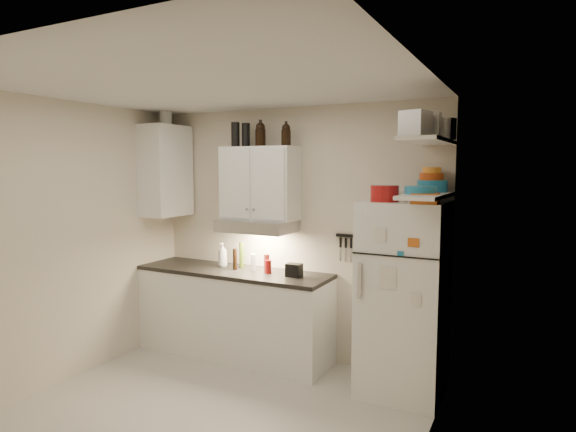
% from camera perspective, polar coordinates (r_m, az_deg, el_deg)
% --- Properties ---
extents(floor, '(3.20, 3.00, 0.02)m').
position_cam_1_polar(floor, '(4.20, -9.43, -22.70)').
color(floor, beige).
rests_on(floor, ground).
extents(ceiling, '(3.20, 3.00, 0.02)m').
position_cam_1_polar(ceiling, '(3.75, -10.10, 15.26)').
color(ceiling, silver).
rests_on(ceiling, ground).
extents(back_wall, '(3.20, 0.02, 2.60)m').
position_cam_1_polar(back_wall, '(5.03, 0.65, -2.09)').
color(back_wall, beige).
rests_on(back_wall, ground).
extents(left_wall, '(0.02, 3.00, 2.60)m').
position_cam_1_polar(left_wall, '(4.89, -25.03, -2.86)').
color(left_wall, beige).
rests_on(left_wall, ground).
extents(right_wall, '(0.02, 3.00, 2.60)m').
position_cam_1_polar(right_wall, '(3.09, 15.08, -7.26)').
color(right_wall, beige).
rests_on(right_wall, ground).
extents(base_cabinet, '(2.10, 0.60, 0.88)m').
position_cam_1_polar(base_cabinet, '(5.23, -6.43, -11.50)').
color(base_cabinet, white).
rests_on(base_cabinet, floor).
extents(countertop, '(2.10, 0.62, 0.04)m').
position_cam_1_polar(countertop, '(5.11, -6.49, -6.56)').
color(countertop, black).
rests_on(countertop, base_cabinet).
extents(upper_cabinet, '(0.80, 0.33, 0.75)m').
position_cam_1_polar(upper_cabinet, '(4.98, -3.35, 3.88)').
color(upper_cabinet, white).
rests_on(upper_cabinet, back_wall).
extents(side_cabinet, '(0.33, 0.55, 1.00)m').
position_cam_1_polar(side_cabinet, '(5.54, -14.29, 5.19)').
color(side_cabinet, white).
rests_on(side_cabinet, left_wall).
extents(range_hood, '(0.76, 0.46, 0.12)m').
position_cam_1_polar(range_hood, '(4.95, -3.70, -1.17)').
color(range_hood, silver).
rests_on(range_hood, back_wall).
extents(fridge, '(0.70, 0.68, 1.70)m').
position_cam_1_polar(fridge, '(4.37, 13.52, -9.47)').
color(fridge, white).
rests_on(fridge, floor).
extents(shelf_hi, '(0.30, 0.95, 0.03)m').
position_cam_1_polar(shelf_hi, '(4.05, 16.28, 8.56)').
color(shelf_hi, white).
rests_on(shelf_hi, right_wall).
extents(shelf_lo, '(0.30, 0.95, 0.03)m').
position_cam_1_polar(shelf_lo, '(4.05, 16.11, 2.34)').
color(shelf_lo, white).
rests_on(shelf_lo, right_wall).
extents(knife_strip, '(0.42, 0.02, 0.03)m').
position_cam_1_polar(knife_strip, '(4.74, 8.12, -2.39)').
color(knife_strip, black).
rests_on(knife_strip, back_wall).
extents(dutch_oven, '(0.28, 0.28, 0.14)m').
position_cam_1_polar(dutch_oven, '(4.14, 11.37, 2.63)').
color(dutch_oven, maroon).
rests_on(dutch_oven, fridge).
extents(book_stack, '(0.22, 0.27, 0.08)m').
position_cam_1_polar(book_stack, '(3.98, 15.98, 2.03)').
color(book_stack, '#CB5E19').
rests_on(book_stack, fridge).
extents(spice_jar, '(0.08, 0.08, 0.10)m').
position_cam_1_polar(spice_jar, '(4.10, 13.46, 2.32)').
color(spice_jar, silver).
rests_on(spice_jar, fridge).
extents(stock_pot, '(0.31, 0.31, 0.17)m').
position_cam_1_polar(stock_pot, '(4.26, 17.70, 9.74)').
color(stock_pot, silver).
rests_on(stock_pot, shelf_hi).
extents(tin_a, '(0.20, 0.18, 0.19)m').
position_cam_1_polar(tin_a, '(3.96, 16.20, 10.26)').
color(tin_a, '#AAAAAD').
rests_on(tin_a, shelf_hi).
extents(tin_b, '(0.23, 0.23, 0.18)m').
position_cam_1_polar(tin_b, '(3.70, 14.86, 10.55)').
color(tin_b, '#AAAAAD').
rests_on(tin_b, shelf_hi).
extents(bowl_teal, '(0.26, 0.26, 0.10)m').
position_cam_1_polar(bowl_teal, '(4.35, 16.73, 3.41)').
color(bowl_teal, teal).
rests_on(bowl_teal, shelf_lo).
extents(bowl_orange, '(0.21, 0.21, 0.06)m').
position_cam_1_polar(bowl_orange, '(4.38, 16.65, 4.50)').
color(bowl_orange, '#C14212').
rests_on(bowl_orange, bowl_teal).
extents(bowl_yellow, '(0.16, 0.16, 0.05)m').
position_cam_1_polar(bowl_yellow, '(4.38, 16.67, 5.24)').
color(bowl_yellow, orange).
rests_on(bowl_yellow, bowl_orange).
extents(plates, '(0.32, 0.32, 0.06)m').
position_cam_1_polar(plates, '(4.00, 15.45, 2.98)').
color(plates, teal).
rests_on(plates, shelf_lo).
extents(growler_a, '(0.11, 0.11, 0.25)m').
position_cam_1_polar(growler_a, '(4.95, -3.28, 9.66)').
color(growler_a, black).
rests_on(growler_a, upper_cabinet).
extents(growler_b, '(0.10, 0.10, 0.22)m').
position_cam_1_polar(growler_b, '(4.82, -0.23, 9.63)').
color(growler_b, black).
rests_on(growler_b, upper_cabinet).
extents(thermos_a, '(0.11, 0.11, 0.24)m').
position_cam_1_polar(thermos_a, '(5.06, -5.02, 9.53)').
color(thermos_a, black).
rests_on(thermos_a, upper_cabinet).
extents(thermos_b, '(0.10, 0.10, 0.25)m').
position_cam_1_polar(thermos_b, '(5.05, -6.25, 9.56)').
color(thermos_b, black).
rests_on(thermos_b, upper_cabinet).
extents(side_jar, '(0.16, 0.16, 0.18)m').
position_cam_1_polar(side_jar, '(5.56, -14.30, 11.29)').
color(side_jar, silver).
rests_on(side_jar, side_cabinet).
extents(soap_bottle, '(0.12, 0.12, 0.29)m').
position_cam_1_polar(soap_bottle, '(5.25, -7.76, -4.42)').
color(soap_bottle, white).
rests_on(soap_bottle, countertop).
extents(pepper_mill, '(0.07, 0.07, 0.19)m').
position_cam_1_polar(pepper_mill, '(4.93, -2.55, -5.63)').
color(pepper_mill, maroon).
rests_on(pepper_mill, countertop).
extents(oil_bottle, '(0.05, 0.05, 0.27)m').
position_cam_1_polar(oil_bottle, '(5.17, -5.51, -4.63)').
color(oil_bottle, '#405816').
rests_on(oil_bottle, countertop).
extents(vinegar_bottle, '(0.06, 0.06, 0.22)m').
position_cam_1_polar(vinegar_bottle, '(5.08, -6.29, -5.11)').
color(vinegar_bottle, black).
rests_on(vinegar_bottle, countertop).
extents(clear_bottle, '(0.06, 0.06, 0.18)m').
position_cam_1_polar(clear_bottle, '(5.02, -4.12, -5.50)').
color(clear_bottle, silver).
rests_on(clear_bottle, countertop).
extents(red_jar, '(0.08, 0.08, 0.14)m').
position_cam_1_polar(red_jar, '(4.89, -2.37, -6.02)').
color(red_jar, maroon).
rests_on(red_jar, countertop).
extents(caddy, '(0.15, 0.11, 0.13)m').
position_cam_1_polar(caddy, '(4.75, 0.72, -6.43)').
color(caddy, black).
rests_on(caddy, countertop).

